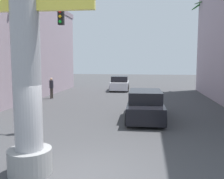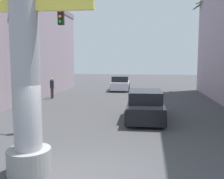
{
  "view_description": "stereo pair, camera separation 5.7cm",
  "coord_description": "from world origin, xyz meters",
  "px_view_note": "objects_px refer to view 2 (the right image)",
  "views": [
    {
      "loc": [
        1.8,
        -6.36,
        3.13
      ],
      "look_at": [
        0.0,
        5.79,
        1.75
      ],
      "focal_mm": 40.0,
      "sensor_mm": 36.0,
      "label": 1
    },
    {
      "loc": [
        1.85,
        -6.35,
        3.13
      ],
      "look_at": [
        0.0,
        5.79,
        1.75
      ],
      "focal_mm": 40.0,
      "sensor_mm": 36.0,
      "label": 2
    }
  ],
  "objects_px": {
    "palm_tree_mid_left": "(29,29)",
    "palm_tree_far_right": "(207,37)",
    "traffic_light_mast": "(0,42)",
    "pedestrian_far_left": "(52,86)",
    "car_lead": "(145,105)",
    "car_far": "(120,84)",
    "neon_sign_pole": "(23,2)"
  },
  "relations": [
    {
      "from": "neon_sign_pole",
      "to": "traffic_light_mast",
      "type": "height_order",
      "value": "neon_sign_pole"
    },
    {
      "from": "neon_sign_pole",
      "to": "palm_tree_far_right",
      "type": "bearing_deg",
      "value": 66.72
    },
    {
      "from": "car_lead",
      "to": "palm_tree_mid_left",
      "type": "height_order",
      "value": "palm_tree_mid_left"
    },
    {
      "from": "traffic_light_mast",
      "to": "palm_tree_mid_left",
      "type": "relative_size",
      "value": 0.62
    },
    {
      "from": "pedestrian_far_left",
      "to": "car_far",
      "type": "bearing_deg",
      "value": 54.11
    },
    {
      "from": "palm_tree_mid_left",
      "to": "palm_tree_far_right",
      "type": "height_order",
      "value": "palm_tree_far_right"
    },
    {
      "from": "traffic_light_mast",
      "to": "palm_tree_far_right",
      "type": "xyz_separation_m",
      "value": [
        12.77,
        16.39,
        1.63
      ]
    },
    {
      "from": "palm_tree_far_right",
      "to": "pedestrian_far_left",
      "type": "xyz_separation_m",
      "value": [
        -13.97,
        -7.34,
        -4.66
      ]
    },
    {
      "from": "palm_tree_mid_left",
      "to": "palm_tree_far_right",
      "type": "xyz_separation_m",
      "value": [
        14.37,
        10.27,
        0.22
      ]
    },
    {
      "from": "car_far",
      "to": "pedestrian_far_left",
      "type": "bearing_deg",
      "value": -125.89
    },
    {
      "from": "neon_sign_pole",
      "to": "car_lead",
      "type": "relative_size",
      "value": 2.03
    },
    {
      "from": "neon_sign_pole",
      "to": "traffic_light_mast",
      "type": "distance_m",
      "value": 6.0
    },
    {
      "from": "palm_tree_mid_left",
      "to": "pedestrian_far_left",
      "type": "height_order",
      "value": "palm_tree_mid_left"
    },
    {
      "from": "car_far",
      "to": "palm_tree_mid_left",
      "type": "distance_m",
      "value": 12.21
    },
    {
      "from": "traffic_light_mast",
      "to": "palm_tree_mid_left",
      "type": "height_order",
      "value": "palm_tree_mid_left"
    },
    {
      "from": "car_far",
      "to": "palm_tree_far_right",
      "type": "relative_size",
      "value": 0.46
    },
    {
      "from": "car_lead",
      "to": "car_far",
      "type": "relative_size",
      "value": 1.11
    },
    {
      "from": "car_lead",
      "to": "car_far",
      "type": "xyz_separation_m",
      "value": [
        -2.97,
        13.37,
        -0.0
      ]
    },
    {
      "from": "neon_sign_pole",
      "to": "pedestrian_far_left",
      "type": "bearing_deg",
      "value": 109.67
    },
    {
      "from": "neon_sign_pole",
      "to": "pedestrian_far_left",
      "type": "distance_m",
      "value": 15.02
    },
    {
      "from": "palm_tree_far_right",
      "to": "pedestrian_far_left",
      "type": "height_order",
      "value": "palm_tree_far_right"
    },
    {
      "from": "neon_sign_pole",
      "to": "car_far",
      "type": "relative_size",
      "value": 2.25
    },
    {
      "from": "palm_tree_mid_left",
      "to": "pedestrian_far_left",
      "type": "xyz_separation_m",
      "value": [
        0.4,
        2.93,
        -4.44
      ]
    },
    {
      "from": "neon_sign_pole",
      "to": "car_far",
      "type": "distance_m",
      "value": 21.03
    },
    {
      "from": "car_lead",
      "to": "palm_tree_mid_left",
      "type": "relative_size",
      "value": 0.52
    },
    {
      "from": "pedestrian_far_left",
      "to": "palm_tree_far_right",
      "type": "bearing_deg",
      "value": 27.74
    },
    {
      "from": "car_far",
      "to": "palm_tree_mid_left",
      "type": "height_order",
      "value": "palm_tree_mid_left"
    },
    {
      "from": "neon_sign_pole",
      "to": "car_far",
      "type": "height_order",
      "value": "neon_sign_pole"
    },
    {
      "from": "palm_tree_mid_left",
      "to": "pedestrian_far_left",
      "type": "relative_size",
      "value": 5.32
    },
    {
      "from": "neon_sign_pole",
      "to": "traffic_light_mast",
      "type": "xyz_separation_m",
      "value": [
        -3.71,
        4.68,
        -0.62
      ]
    },
    {
      "from": "traffic_light_mast",
      "to": "car_lead",
      "type": "height_order",
      "value": "traffic_light_mast"
    },
    {
      "from": "pedestrian_far_left",
      "to": "traffic_light_mast",
      "type": "bearing_deg",
      "value": -82.46
    }
  ]
}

